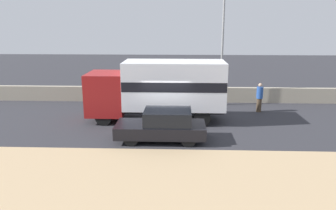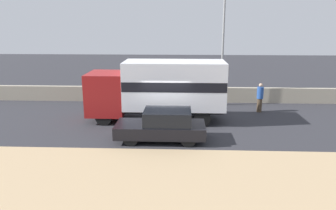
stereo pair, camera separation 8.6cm
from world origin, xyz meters
name	(u,v)px [view 2 (the right image)]	position (x,y,z in m)	size (l,w,h in m)	color
ground_plane	(165,131)	(0.00, 0.00, 0.00)	(80.00, 80.00, 0.00)	#2D2D33
dirt_shoulder_foreground	(158,176)	(0.00, -5.08, 0.02)	(60.00, 5.08, 0.04)	tan
stone_wall_backdrop	(170,94)	(0.00, 6.45, 0.52)	(60.00, 0.35, 1.04)	#A39984
street_lamp	(223,40)	(3.45, 5.63, 4.30)	(0.56, 0.28, 7.49)	gray
box_truck	(160,88)	(-0.37, 1.95, 1.90)	(7.60, 2.50, 3.36)	maroon
car_hatchback	(163,125)	(-0.04, -1.31, 0.74)	(4.19, 1.82, 1.49)	black
pedestrian	(260,97)	(5.66, 4.00, 0.94)	(0.39, 0.39, 1.80)	#473828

